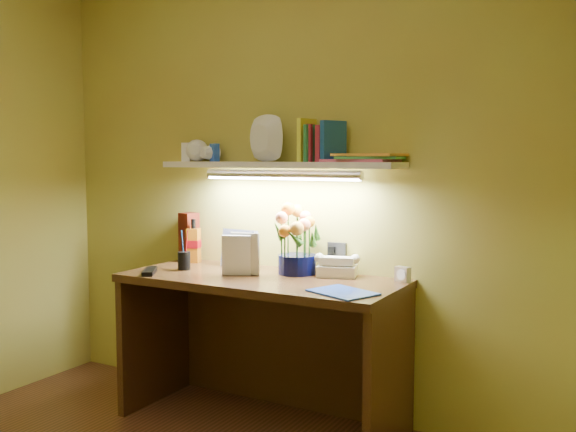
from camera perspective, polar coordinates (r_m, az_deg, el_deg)
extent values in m
cube|color=#35190E|center=(3.27, -2.42, -11.90)|extent=(1.40, 0.60, 0.75)
cube|color=silver|center=(3.09, 10.16, -5.12)|extent=(0.08, 0.06, 0.07)
cube|color=#53160B|center=(3.71, -8.79, -1.81)|extent=(0.11, 0.11, 0.27)
cylinder|color=black|center=(3.41, -9.23, -3.40)|extent=(0.09, 0.09, 0.16)
cube|color=black|center=(3.34, -12.20, -4.82)|extent=(0.15, 0.19, 0.02)
cube|color=blue|center=(2.81, 4.89, -6.77)|extent=(0.33, 0.29, 0.01)
imported|color=silver|center=(3.25, -5.13, -3.28)|extent=(0.16, 0.03, 0.21)
imported|color=white|center=(3.23, -5.91, -3.47)|extent=(0.14, 0.06, 0.20)
cube|color=white|center=(3.27, -0.87, 4.58)|extent=(1.30, 0.25, 0.03)
imported|color=white|center=(3.57, -8.32, 5.59)|extent=(0.16, 0.16, 0.10)
imported|color=white|center=(3.54, -7.62, 5.54)|extent=(0.12, 0.12, 0.09)
imported|color=white|center=(3.34, -2.63, 5.36)|extent=(0.31, 0.31, 0.06)
cube|color=white|center=(3.65, -9.02, 5.63)|extent=(0.06, 0.05, 0.10)
cube|color=blue|center=(3.55, -6.54, 5.62)|extent=(0.05, 0.05, 0.10)
cube|color=#A4243C|center=(3.21, 2.22, 6.48)|extent=(0.04, 0.13, 0.18)
cube|color=#EBF139|center=(3.23, 1.69, 6.74)|extent=(0.05, 0.14, 0.22)
cube|color=#1B58A1|center=(3.17, 4.05, 6.64)|extent=(0.09, 0.15, 0.20)
cube|color=#2A8044|center=(3.19, 2.23, 6.47)|extent=(0.05, 0.12, 0.18)
cube|color=#A4243C|center=(3.19, 3.20, 6.43)|extent=(0.04, 0.13, 0.18)
cube|color=#EA5B88|center=(3.13, 6.61, 4.92)|extent=(0.36, 0.28, 0.01)
cube|color=#45AB57|center=(3.09, 7.39, 5.15)|extent=(0.31, 0.24, 0.01)
cube|color=#F0A039|center=(3.10, 7.33, 5.42)|extent=(0.33, 0.26, 0.01)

